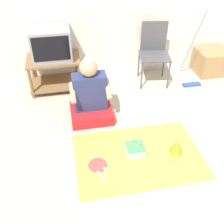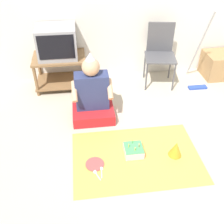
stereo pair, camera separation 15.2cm
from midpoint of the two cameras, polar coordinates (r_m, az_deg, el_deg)
The scene contains 13 objects.
ground_plane at distance 2.99m, azimuth 12.30°, elevation -9.26°, with size 16.00×16.00×0.00m, color #BCB29E.
tv_stand at distance 3.97m, azimuth -13.40°, elevation 8.79°, with size 0.74×0.51×0.49m.
tv at distance 3.81m, azimuth -14.30°, elevation 14.27°, with size 0.54×0.46×0.43m.
folding_chair at distance 4.03m, azimuth 8.04°, elevation 13.39°, with size 0.50×0.48×0.89m.
cardboard_box_stack at distance 4.62m, azimuth 19.94°, elevation 10.27°, with size 0.50×0.45×0.38m.
dust_mop at distance 4.17m, azimuth 15.98°, elevation 10.38°, with size 0.28×0.51×1.15m.
person_seated at distance 3.28m, azimuth -6.07°, elevation 3.20°, with size 0.52×0.45×0.88m.
party_cloth at distance 2.93m, azimuth 4.23°, elevation -9.45°, with size 1.39×0.93×0.01m.
birthday_cake at distance 2.92m, azimuth 3.57°, elevation -8.13°, with size 0.20×0.20×0.15m.
party_hat_blue at distance 2.96m, azimuth 12.49°, elevation -7.24°, with size 0.15×0.15×0.18m.
paper_plate at distance 2.83m, azimuth -4.71°, elevation -11.44°, with size 0.20×0.20×0.01m.
plastic_spoon_near at distance 2.78m, azimuth -3.15°, elevation -12.54°, with size 0.04×0.15×0.01m.
plastic_spoon_far at distance 2.75m, azimuth -4.39°, elevation -13.26°, with size 0.07×0.14×0.01m.
Camera 1 is at (-1.08, -1.82, 2.14)m, focal length 42.00 mm.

